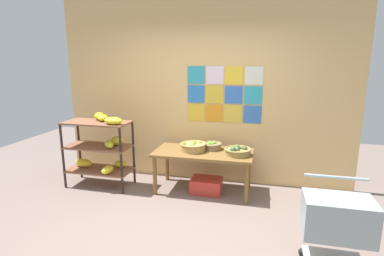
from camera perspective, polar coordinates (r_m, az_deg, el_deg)
name	(u,v)px	position (r m, az deg, el deg)	size (l,w,h in m)	color
ground	(168,239)	(3.58, -4.48, -20.19)	(9.62, 9.62, 0.00)	#77655D
back_wall_with_art	(203,89)	(4.81, 2.05, 7.29)	(4.67, 0.07, 2.98)	#E1B671
banana_shelf_unit	(102,145)	(4.87, -16.61, -3.17)	(1.00, 0.55, 1.14)	black
display_table	(203,156)	(4.51, 2.14, -5.34)	(1.45, 0.70, 0.62)	brown
fruit_basket_left	(212,145)	(4.60, 3.83, -3.30)	(0.29, 0.29, 0.12)	olive
fruit_basket_right	(238,151)	(4.36, 8.64, -4.27)	(0.38, 0.38, 0.15)	olive
fruit_basket_back_right	(193,147)	(4.50, 0.24, -3.51)	(0.39, 0.39, 0.14)	#A68749
produce_crate_under_table	(206,185)	(4.61, 2.74, -10.75)	(0.45, 0.33, 0.22)	red
shopping_cart	(337,220)	(3.19, 25.69, -15.40)	(0.61, 0.42, 0.86)	black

